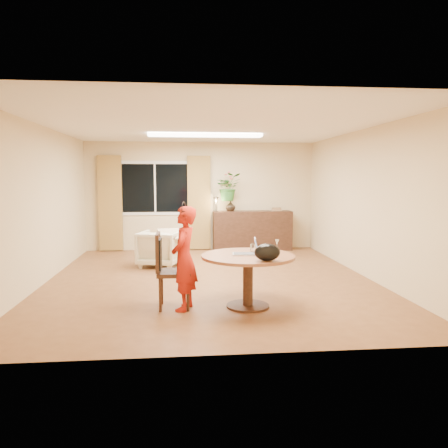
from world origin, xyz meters
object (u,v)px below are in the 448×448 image
dining_table (248,266)px  dining_chair (174,270)px  child (184,258)px  sideboard (252,231)px  armchair (160,248)px

dining_table → dining_chair: size_ratio=1.24×
child → sideboard: child is taller
sideboard → armchair: bearing=-140.4°
dining_chair → child: 0.24m
dining_table → sideboard: 4.76m
dining_table → armchair: (-1.32, 2.91, -0.21)m
dining_chair → child: size_ratio=0.74×
child → armchair: (-0.46, 2.94, -0.34)m
dining_chair → child: bearing=-34.9°
dining_table → child: bearing=-178.3°
dining_table → armchair: bearing=114.3°
child → sideboard: (1.68, 4.71, -0.21)m
dining_table → sideboard: sideboard is taller
child → dining_table: bearing=107.5°
dining_table → sideboard: (0.82, 4.68, -0.09)m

